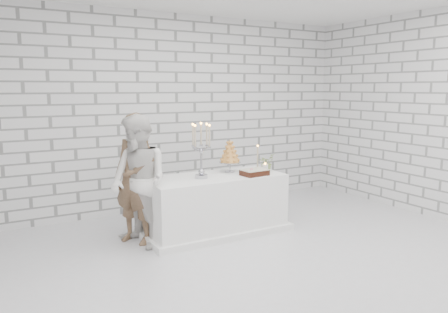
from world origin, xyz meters
The scene contains 12 objects.
ground centered at (0.00, 0.00, 0.00)m, with size 6.00×5.00×0.01m, color silver.
wall_back centered at (0.00, 2.50, 1.50)m, with size 6.00×0.01×3.00m, color white.
wall_right centered at (3.00, 0.00, 1.50)m, with size 0.01×5.00×3.00m, color white.
cake_table centered at (-0.09, 1.10, 0.38)m, with size 1.80×0.80×0.75m, color white.
groom centered at (-1.11, 1.24, 0.80)m, with size 0.58×0.38×1.59m, color brown.
bride centered at (-1.12, 1.08, 0.79)m, with size 0.77×0.60×1.58m, color white.
candelabra centered at (-0.30, 1.06, 1.11)m, with size 0.29×0.29×0.71m, color #A09FAA, non-canonical shape.
croquembouche centered at (0.22, 1.24, 0.97)m, with size 0.29×0.29×0.45m, color #B3702C, non-canonical shape.
chocolate_cake centered at (0.38, 0.88, 0.79)m, with size 0.33×0.24×0.08m, color black.
pillar_candle centered at (0.59, 0.94, 0.81)m, with size 0.08×0.08×0.12m, color white.
extra_taper centered at (0.67, 1.24, 0.91)m, with size 0.06×0.06×0.32m, color #BDAC8F.
flowers centered at (0.69, 1.04, 0.87)m, with size 0.22×0.19×0.24m, color olive.
Camera 1 is at (-2.74, -3.81, 1.88)m, focal length 35.12 mm.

